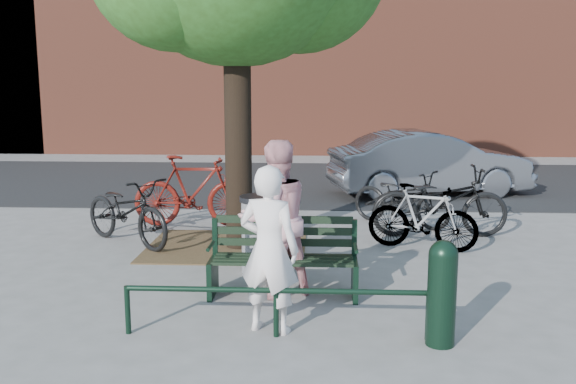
# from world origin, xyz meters

# --- Properties ---
(ground) EXTENTS (90.00, 90.00, 0.00)m
(ground) POSITION_xyz_m (0.00, 0.00, 0.00)
(ground) COLOR gray
(ground) RESTS_ON ground
(dirt_pit) EXTENTS (2.40, 2.00, 0.02)m
(dirt_pit) POSITION_xyz_m (-1.00, 2.20, 0.01)
(dirt_pit) COLOR brown
(dirt_pit) RESTS_ON ground
(road) EXTENTS (40.00, 7.00, 0.01)m
(road) POSITION_xyz_m (0.00, 8.50, 0.01)
(road) COLOR black
(road) RESTS_ON ground
(park_bench) EXTENTS (1.74, 0.54, 0.97)m
(park_bench) POSITION_xyz_m (-0.00, 0.08, 0.48)
(park_bench) COLOR black
(park_bench) RESTS_ON ground
(guard_railing) EXTENTS (3.06, 0.06, 0.51)m
(guard_railing) POSITION_xyz_m (0.00, -1.20, 0.40)
(guard_railing) COLOR black
(guard_railing) RESTS_ON ground
(person_left) EXTENTS (0.72, 0.58, 1.71)m
(person_left) POSITION_xyz_m (-0.08, -1.05, 0.86)
(person_left) COLOR white
(person_left) RESTS_ON ground
(person_right) EXTENTS (1.13, 1.07, 1.85)m
(person_right) POSITION_xyz_m (-0.10, 0.05, 0.93)
(person_right) COLOR pink
(person_right) RESTS_ON ground
(bollard) EXTENTS (0.28, 0.28, 1.04)m
(bollard) POSITION_xyz_m (1.60, -1.31, 0.56)
(bollard) COLOR black
(bollard) RESTS_ON ground
(litter_bin) EXTENTS (0.50, 0.50, 1.03)m
(litter_bin) POSITION_xyz_m (-0.38, 0.96, 0.52)
(litter_bin) COLOR gray
(litter_bin) RESTS_ON ground
(bicycle_a) EXTENTS (2.02, 1.82, 1.06)m
(bicycle_a) POSITION_xyz_m (-2.56, 2.30, 0.53)
(bicycle_a) COLOR black
(bicycle_a) RESTS_ON ground
(bicycle_b) EXTENTS (2.09, 0.66, 1.25)m
(bicycle_b) POSITION_xyz_m (-1.77, 3.57, 0.62)
(bicycle_b) COLOR #55110C
(bicycle_b) RESTS_ON ground
(bicycle_c) EXTENTS (2.22, 0.85, 1.15)m
(bicycle_c) POSITION_xyz_m (2.36, 3.05, 0.58)
(bicycle_c) COLOR black
(bicycle_c) RESTS_ON ground
(bicycle_d) EXTENTS (1.72, 0.99, 0.99)m
(bicycle_d) POSITION_xyz_m (1.96, 2.22, 0.50)
(bicycle_d) COLOR gray
(bicycle_d) RESTS_ON ground
(bicycle_e) EXTENTS (1.91, 1.63, 0.99)m
(bicycle_e) POSITION_xyz_m (1.84, 3.83, 0.49)
(bicycle_e) COLOR black
(bicycle_e) RESTS_ON ground
(parked_car) EXTENTS (4.55, 2.45, 1.42)m
(parked_car) POSITION_xyz_m (2.81, 6.82, 0.71)
(parked_car) COLOR slate
(parked_car) RESTS_ON ground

